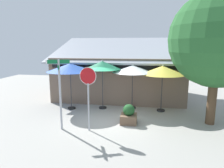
% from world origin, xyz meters
% --- Properties ---
extents(ground_plane, '(28.00, 28.00, 0.10)m').
position_xyz_m(ground_plane, '(0.00, 0.00, -0.05)').
color(ground_plane, '#9E9B93').
extents(cafe_building, '(8.90, 5.53, 4.24)m').
position_xyz_m(cafe_building, '(0.01, 5.02, 1.52)').
color(cafe_building, '#705B4C').
rests_on(cafe_building, ground).
extents(street_sign_post, '(0.92, 0.86, 3.06)m').
position_xyz_m(street_sign_post, '(-1.86, -1.28, 1.88)').
color(street_sign_post, '#A8AAB2').
rests_on(street_sign_post, ground).
extents(stop_sign, '(0.73, 0.09, 2.75)m').
position_xyz_m(stop_sign, '(-0.63, -1.24, 1.89)').
color(stop_sign, '#A8AAB2').
rests_on(stop_sign, ground).
extents(patio_umbrella_royal_blue_left, '(2.58, 2.58, 2.70)m').
position_xyz_m(patio_umbrella_royal_blue_left, '(-2.42, 1.54, 2.40)').
color(patio_umbrella_royal_blue_left, black).
rests_on(patio_umbrella_royal_blue_left, ground).
extents(patio_umbrella_forest_green_center, '(2.09, 2.09, 2.83)m').
position_xyz_m(patio_umbrella_forest_green_center, '(-0.65, 1.90, 2.51)').
color(patio_umbrella_forest_green_center, black).
rests_on(patio_umbrella_forest_green_center, ground).
extents(patio_umbrella_ivory_right, '(2.36, 2.36, 2.60)m').
position_xyz_m(patio_umbrella_ivory_right, '(1.04, 2.14, 2.31)').
color(patio_umbrella_ivory_right, black).
rests_on(patio_umbrella_ivory_right, ground).
extents(patio_umbrella_mustard_far_right, '(2.35, 2.35, 2.61)m').
position_xyz_m(patio_umbrella_mustard_far_right, '(2.67, 1.90, 2.29)').
color(patio_umbrella_mustard_far_right, black).
rests_on(patio_umbrella_mustard_far_right, ground).
extents(shade_tree, '(4.53, 4.23, 5.99)m').
position_xyz_m(shade_tree, '(4.98, 0.26, 3.79)').
color(shade_tree, brown).
rests_on(shade_tree, ground).
extents(sidewalk_planter, '(0.76, 0.76, 0.92)m').
position_xyz_m(sidewalk_planter, '(1.01, -0.16, 0.39)').
color(sidewalk_planter, brown).
rests_on(sidewalk_planter, ground).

